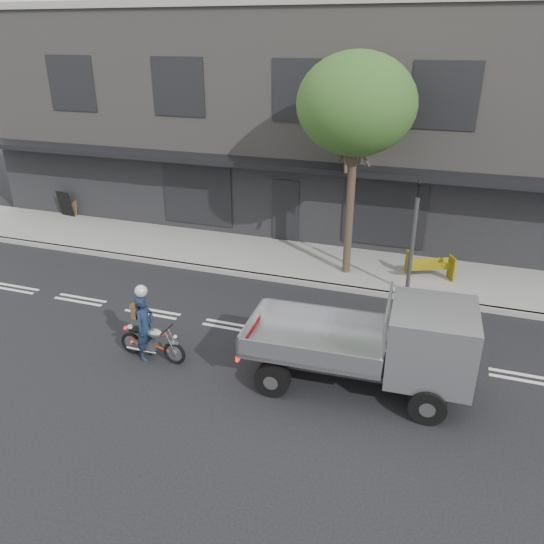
{
  "coord_description": "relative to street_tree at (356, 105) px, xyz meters",
  "views": [
    {
      "loc": [
        4.95,
        -11.24,
        7.1
      ],
      "look_at": [
        0.95,
        0.5,
        1.52
      ],
      "focal_mm": 35.0,
      "sensor_mm": 36.0,
      "label": 1
    }
  ],
  "objects": [
    {
      "name": "building_main",
      "position": [
        -2.2,
        7.1,
        -1.28
      ],
      "size": [
        26.0,
        10.0,
        8.0
      ],
      "primitive_type": "cube",
      "color": "slate",
      "rests_on": "ground"
    },
    {
      "name": "ground",
      "position": [
        -2.2,
        -4.2,
        -5.28
      ],
      "size": [
        80.0,
        80.0,
        0.0
      ],
      "primitive_type": "plane",
      "color": "black",
      "rests_on": "ground"
    },
    {
      "name": "traffic_light_pole",
      "position": [
        2.0,
        -0.85,
        -3.63
      ],
      "size": [
        0.12,
        0.12,
        3.5
      ],
      "color": "#2D2D30",
      "rests_on": "ground"
    },
    {
      "name": "flatbed_ute",
      "position": [
        2.4,
        -5.61,
        -4.03
      ],
      "size": [
        4.82,
        2.17,
        2.19
      ],
      "rotation": [
        0.0,
        0.0,
        0.05
      ],
      "color": "black",
      "rests_on": "ground"
    },
    {
      "name": "kerb",
      "position": [
        -2.2,
        -1.1,
        -5.2
      ],
      "size": [
        32.0,
        0.2,
        0.15
      ],
      "primitive_type": "cube",
      "color": "gray",
      "rests_on": "ground"
    },
    {
      "name": "sidewalk",
      "position": [
        -2.2,
        0.5,
        -5.2
      ],
      "size": [
        32.0,
        3.2,
        0.15
      ],
      "primitive_type": "cube",
      "color": "gray",
      "rests_on": "ground"
    },
    {
      "name": "construction_barrier",
      "position": [
        2.53,
        0.24,
        -4.74
      ],
      "size": [
        1.5,
        1.08,
        0.78
      ],
      "primitive_type": null,
      "rotation": [
        0.0,
        0.0,
        0.43
      ],
      "color": "yellow",
      "rests_on": "sidewalk"
    },
    {
      "name": "rider",
      "position": [
        -3.55,
        -6.18,
        -4.46
      ],
      "size": [
        0.42,
        0.61,
        1.63
      ],
      "primitive_type": "imported",
      "rotation": [
        0.0,
        0.0,
        1.53
      ],
      "color": "#132036",
      "rests_on": "ground"
    },
    {
      "name": "motorcycle",
      "position": [
        -3.4,
        -6.18,
        -4.81
      ],
      "size": [
        1.77,
        0.51,
        0.91
      ],
      "rotation": [
        0.0,
        0.0,
        -0.04
      ],
      "color": "black",
      "rests_on": "ground"
    },
    {
      "name": "sandwich_board",
      "position": [
        -12.17,
        1.8,
        -4.6
      ],
      "size": [
        0.72,
        0.53,
        1.06
      ],
      "primitive_type": null,
      "rotation": [
        0.0,
        0.0,
        -0.14
      ],
      "color": "black",
      "rests_on": "sidewalk"
    },
    {
      "name": "street_tree",
      "position": [
        0.0,
        0.0,
        0.0
      ],
      "size": [
        3.4,
        3.4,
        6.74
      ],
      "color": "#382B21",
      "rests_on": "ground"
    }
  ]
}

